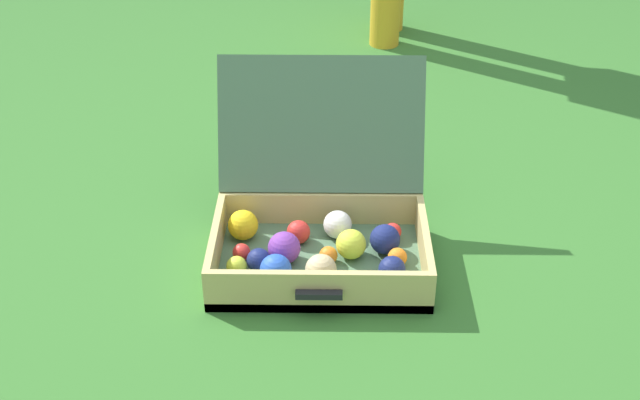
# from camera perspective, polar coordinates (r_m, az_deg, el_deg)

# --- Properties ---
(ground_plane) EXTENTS (16.00, 16.00, 0.00)m
(ground_plane) POSITION_cam_1_polar(r_m,az_deg,el_deg) (2.10, 1.39, -5.40)
(ground_plane) COLOR #336B28
(open_suitcase) EXTENTS (0.54, 0.54, 0.45)m
(open_suitcase) POSITION_cam_1_polar(r_m,az_deg,el_deg) (2.13, -0.08, -1.62)
(open_suitcase) COLOR #4C7051
(open_suitcase) RESTS_ON ground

